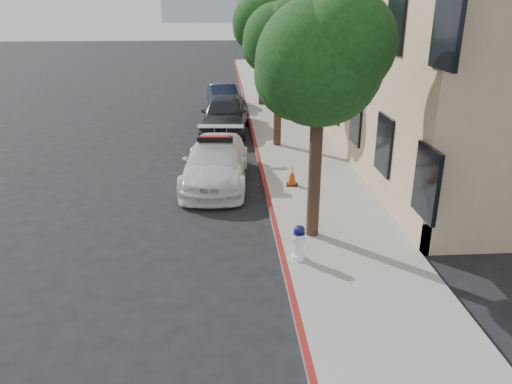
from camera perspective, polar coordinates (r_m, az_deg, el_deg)
The scene contains 12 objects.
ground at distance 14.02m, azimuth -6.80°, elevation -2.09°, with size 120.00×120.00×0.00m, color black.
sidewalk at distance 23.67m, azimuth 3.07°, elevation 7.94°, with size 3.20×50.00×0.15m, color gray.
curb_strip at distance 23.54m, azimuth -0.69°, elevation 7.90°, with size 0.12×50.00×0.15m, color maroon.
building at distance 29.10m, azimuth 13.73°, elevation 19.70°, with size 8.00×36.00×10.00m, color tan.
tree_near at distance 11.13m, azimuth 7.47°, elevation 14.64°, with size 2.92×2.82×5.62m.
tree_mid at distance 19.02m, azimuth 2.71°, elevation 17.15°, with size 2.77×2.64×5.43m.
tree_far at distance 26.95m, azimuth 0.71°, elevation 18.87°, with size 3.10×3.00×5.81m.
police_car at distance 15.82m, azimuth -4.61°, elevation 3.44°, with size 2.30×4.93×1.54m.
parked_car_mid at distance 22.01m, azimuth -3.53°, elevation 8.89°, with size 1.93×4.79×1.63m, color black.
parked_car_far at distance 26.85m, azimuth -3.76°, elevation 10.76°, with size 1.36×3.89×1.28m, color #161E37.
fire_hydrant at distance 10.99m, azimuth 4.92°, elevation -5.81°, with size 0.33×0.31×0.80m.
traffic_cone at distance 15.32m, azimuth 4.16°, elevation 1.94°, with size 0.38×0.38×0.65m.
Camera 1 is at (0.79, -12.86, 5.53)m, focal length 35.00 mm.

